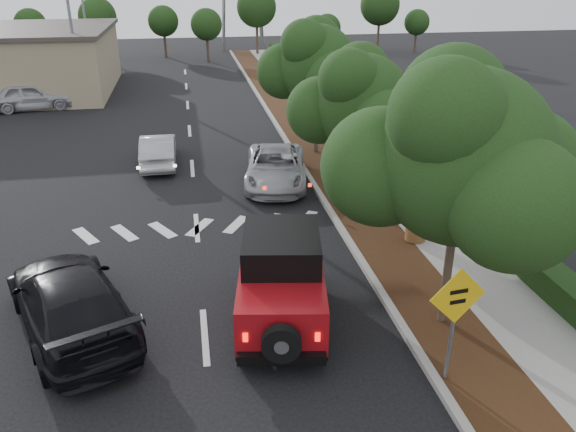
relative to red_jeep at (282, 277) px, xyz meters
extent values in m
plane|color=black|center=(-1.89, -0.45, -1.13)|extent=(120.00, 120.00, 0.00)
cube|color=#9E9B93|center=(2.71, 11.55, -1.06)|extent=(0.20, 70.00, 0.15)
cube|color=black|center=(3.71, 11.55, -1.07)|extent=(1.80, 70.00, 0.12)
cube|color=gray|center=(5.61, 11.55, -1.07)|extent=(2.00, 70.00, 0.12)
cube|color=black|center=(7.01, 11.55, -0.73)|extent=(0.80, 70.00, 0.80)
cylinder|color=black|center=(-0.63, 1.26, -0.70)|extent=(0.44, 0.89, 0.85)
cylinder|color=black|center=(1.01, 0.98, -0.70)|extent=(0.44, 0.89, 0.85)
cylinder|color=black|center=(-1.08, -1.38, -0.70)|extent=(0.44, 0.89, 0.85)
cylinder|color=black|center=(0.56, -1.66, -0.70)|extent=(0.44, 0.89, 0.85)
cube|color=maroon|center=(-0.03, -0.20, -0.12)|extent=(2.55, 4.21, 1.07)
cube|color=black|center=(0.02, 0.11, 0.75)|extent=(2.10, 2.43, 0.68)
cube|color=maroon|center=(0.22, 1.27, -0.20)|extent=(1.85, 1.37, 0.87)
cube|color=black|center=(-0.38, -2.23, -0.60)|extent=(1.83, 0.50, 0.23)
cylinder|color=black|center=(-0.41, -2.38, -0.12)|extent=(0.84, 0.37, 0.81)
cube|color=#FF190C|center=(-1.09, -2.04, -0.12)|extent=(0.11, 0.06, 0.19)
cube|color=#FF190C|center=(0.35, -2.29, -0.12)|extent=(0.11, 0.06, 0.19)
imported|color=#A0A2A7|center=(1.31, 9.13, -0.45)|extent=(3.07, 5.24, 1.37)
imported|color=black|center=(-4.89, 0.36, -0.34)|extent=(4.09, 5.86, 1.57)
imported|color=#A2A6AA|center=(-3.26, 12.28, -0.46)|extent=(1.43, 4.05, 1.33)
imported|color=#B5B7BE|center=(-10.98, 23.98, -0.32)|extent=(5.03, 2.73, 1.62)
cylinder|color=slate|center=(2.91, -2.92, 0.18)|extent=(0.09, 0.09, 2.36)
cube|color=#EBB60C|center=(2.91, -2.95, 0.97)|extent=(1.20, 0.16, 1.21)
cube|color=black|center=(2.92, -2.97, 1.08)|extent=(0.38, 0.05, 0.08)
cube|color=black|center=(2.92, -2.97, 0.86)|extent=(0.34, 0.05, 0.08)
cylinder|color=brown|center=(4.71, 3.21, -0.68)|extent=(0.69, 0.69, 0.63)
sphere|color=black|center=(4.71, 3.21, -0.09)|extent=(0.78, 0.78, 0.78)
imported|color=black|center=(4.71, 3.21, 0.00)|extent=(0.72, 0.64, 0.74)
camera|label=1|loc=(-1.89, -11.35, 6.72)|focal=35.00mm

